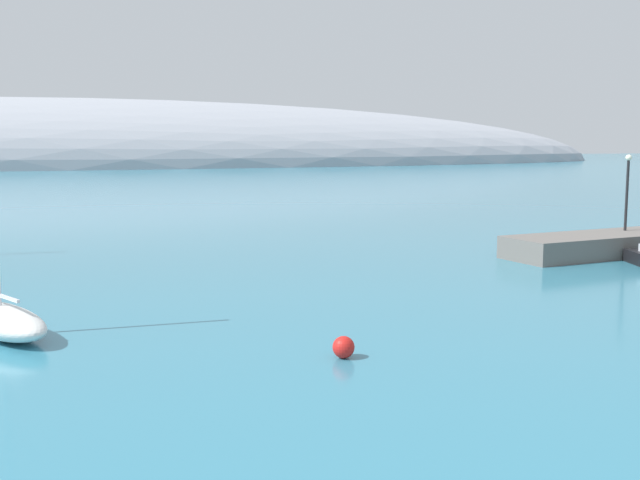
% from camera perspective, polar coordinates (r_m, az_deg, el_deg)
% --- Properties ---
extents(distant_ridge, '(324.12, 82.28, 34.86)m').
position_cam_1_polar(distant_ridge, '(214.74, -18.34, 5.32)').
color(distant_ridge, '#999EA8').
rests_on(distant_ridge, ground).
extents(sailboat_white_mid_mooring, '(4.21, 5.88, 7.80)m').
position_cam_1_polar(sailboat_white_mid_mooring, '(27.99, -22.65, -5.43)').
color(sailboat_white_mid_mooring, white).
rests_on(sailboat_white_mid_mooring, water).
extents(mooring_buoy_red, '(0.67, 0.67, 0.67)m').
position_cam_1_polar(mooring_buoy_red, '(23.37, 1.76, -7.95)').
color(mooring_buoy_red, red).
rests_on(mooring_buoy_red, water).
extents(harbor_lamp_post, '(0.36, 0.36, 4.45)m').
position_cam_1_polar(harbor_lamp_post, '(48.43, 21.84, 3.87)').
color(harbor_lamp_post, black).
rests_on(harbor_lamp_post, breakwater_rocks).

